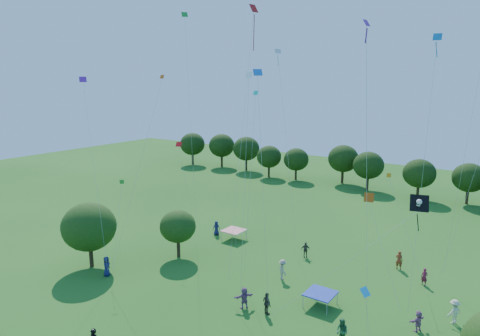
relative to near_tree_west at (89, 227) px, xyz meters
name	(u,v)px	position (x,y,z in m)	size (l,w,h in m)	color
near_tree_west	(89,227)	(0.00, 0.00, 0.00)	(5.04, 5.04, 6.26)	#422B19
near_tree_north	(178,226)	(5.17, 6.49, -0.79)	(3.59, 3.59, 4.82)	#422B19
treeline	(382,166)	(13.77, 43.94, 0.11)	(88.01, 8.77, 6.77)	#422B19
tent_red_stripe	(234,231)	(6.93, 13.52, -2.95)	(2.20, 2.20, 1.10)	red
tent_blue	(320,294)	(20.89, 5.82, -2.95)	(2.20, 2.20, 1.10)	#1933A8
crowd_person_1	(399,260)	(24.11, 16.23, -3.09)	(0.67, 0.43, 1.78)	maroon
crowd_person_3	(454,312)	(29.91, 9.11, -3.06)	(1.21, 0.54, 1.85)	beige
crowd_person_4	(267,304)	(18.10, 2.34, -3.11)	(1.03, 0.47, 1.75)	#38312C
crowd_person_5	(244,298)	(16.20, 2.09, -3.12)	(1.61, 0.58, 1.73)	#8C5285
crowd_person_6	(107,266)	(2.82, -0.44, -3.07)	(0.90, 0.49, 1.83)	#1B1D51
crowd_person_7	(424,277)	(26.79, 14.18, -3.22)	(0.57, 0.37, 1.53)	maroon
crowd_person_8	(342,332)	(24.17, 2.07, -3.09)	(0.88, 0.48, 1.78)	#2A643B
crowd_person_9	(283,270)	(16.20, 8.12, -3.06)	(1.21, 0.54, 1.85)	tan
crowd_person_10	(305,250)	(15.69, 13.63, -3.18)	(0.94, 0.43, 1.60)	#433A35
crowd_person_11	(418,321)	(28.01, 6.57, -3.21)	(1.44, 0.51, 1.54)	#A56093
crowd_person_12	(216,228)	(4.47, 13.53, -3.16)	(0.81, 0.44, 1.65)	#1C1B4F
pirate_kite	(416,206)	(27.63, 4.43, 5.70)	(8.84, 4.85, 9.04)	black
red_high_kite	(250,53)	(12.52, 8.24, 15.72)	(1.80, 6.35, 22.49)	red
small_kite_0	(372,208)	(23.65, 8.47, 3.84)	(3.96, 2.70, 7.60)	#BF480B
small_kite_1	(145,143)	(5.57, 2.35, 8.11)	(1.64, 5.53, 16.58)	#EF550C
small_kite_3	(188,76)	(4.23, 9.57, 13.85)	(0.98, 2.15, 22.52)	#198E28
small_kite_4	(260,130)	(18.35, 0.78, 10.18)	(1.08, 0.93, 16.82)	blue
small_kite_5	(88,118)	(0.70, 0.22, 10.13)	(4.83, 2.46, 16.44)	purple
small_kite_6	(282,96)	(12.92, 13.22, 11.92)	(2.49, 0.96, 19.02)	silver
small_kite_7	(252,157)	(14.97, 4.88, 7.44)	(1.98, 1.29, 15.33)	#0ED3BD
small_kite_8	(181,158)	(3.01, 9.59, 5.46)	(0.96, 1.88, 9.82)	red
small_kite_9	(397,200)	(24.12, 13.66, 3.37)	(3.45, 0.30, 8.27)	orange
small_kite_10	(477,90)	(29.18, 14.49, 12.73)	(1.61, 0.61, 20.09)	#D3CF12
small_kite_11	(120,201)	(3.57, 0.86, 2.86)	(1.41, 2.74, 7.34)	#278E19
small_kite_12	(366,300)	(26.74, -1.50, 1.65)	(0.52, 1.98, 5.09)	#179DE8
small_kite_13	(367,152)	(26.48, -2.10, 9.92)	(0.33, 3.05, 18.83)	purple
small_kite_14	(246,139)	(16.04, 2.57, 9.22)	(1.36, 2.87, 16.72)	white
small_kite_15	(430,108)	(27.41, 7.19, 11.63)	(0.57, 1.18, 19.05)	#0B6AB0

